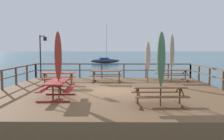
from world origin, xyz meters
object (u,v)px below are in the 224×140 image
Objects in this scene: picnic_table_back_right at (159,91)px; picnic_table_back_left at (58,76)px; patio_umbrella_tall_back_left at (161,59)px; picnic_table_front_left at (172,73)px; patio_umbrella_tall_mid_left at (58,56)px; lamp_post_hooked at (42,50)px; sailboat_distant at (105,61)px; picnic_table_mid_left at (57,86)px; patio_umbrella_tall_back_right at (172,51)px; picnic_table_mid_centre at (106,74)px; patio_umbrella_short_back at (148,56)px.

picnic_table_back_left is at bearing 134.35° from picnic_table_back_right.
patio_umbrella_tall_back_left is (0.06, -0.07, 1.25)m from picnic_table_back_right.
picnic_table_front_left is 0.76× the size of patio_umbrella_tall_mid_left.
patio_umbrella_tall_mid_left is 0.92× the size of lamp_post_hooked.
patio_umbrella_tall_back_left is (-2.19, -7.48, 1.24)m from picnic_table_front_left.
picnic_table_back_right is (-2.25, -7.41, -0.00)m from picnic_table_front_left.
picnic_table_back_right is 1.25m from patio_umbrella_tall_back_left.
picnic_table_back_right is 0.27× the size of sailboat_distant.
sailboat_distant is at bearing 89.21° from picnic_table_mid_left.
patio_umbrella_tall_back_right is at bearing 15.96° from picnic_table_back_left.
picnic_table_back_left is 3.24m from picnic_table_mid_centre.
patio_umbrella_short_back is at bearing -13.38° from lamp_post_hooked.
picnic_table_back_right is 6.82m from patio_umbrella_short_back.
patio_umbrella_tall_back_left is at bearing -45.74° from picnic_table_back_left.
patio_umbrella_tall_mid_left reaches higher than patio_umbrella_short_back.
patio_umbrella_tall_mid_left is at bearing -136.53° from patio_umbrella_tall_back_right.
lamp_post_hooked is 31.76m from sailboat_distant.
picnic_table_mid_left is at bearing -68.82° from lamp_post_hooked.
lamp_post_hooked reaches higher than picnic_table_back_left.
picnic_table_mid_left is at bearing -90.79° from sailboat_distant.
picnic_table_mid_left and picnic_table_front_left have the same top height.
lamp_post_hooked is at bearing 111.18° from picnic_table_mid_left.
patio_umbrella_tall_back_left reaches higher than picnic_table_front_left.
picnic_table_front_left is 7.74m from picnic_table_back_right.
picnic_table_mid_centre is 0.67× the size of lamp_post_hooked.
picnic_table_front_left is at bearing 73.69° from patio_umbrella_tall_back_left.
picnic_table_mid_left is 8.96m from patio_umbrella_tall_back_right.
patio_umbrella_short_back is at bearing 14.36° from picnic_table_back_left.
picnic_table_mid_centre is 2.96m from patio_umbrella_short_back.
patio_umbrella_short_back is (4.66, 5.38, -0.18)m from patio_umbrella_tall_mid_left.
patio_umbrella_tall_mid_left is 1.04× the size of patio_umbrella_tall_back_left.
picnic_table_mid_left is 1.05× the size of picnic_table_back_left.
picnic_table_mid_left and picnic_table_back_right have the same top height.
patio_umbrella_tall_mid_left is 8.78m from patio_umbrella_tall_back_right.
lamp_post_hooked is (-9.23, 1.13, 0.08)m from patio_umbrella_tall_back_right.
picnic_table_mid_centre is (2.00, 5.45, 0.00)m from picnic_table_mid_left.
patio_umbrella_tall_mid_left is (-6.44, -6.08, 1.32)m from picnic_table_front_left.
picnic_table_back_right is 40.17m from sailboat_distant.
patio_umbrella_tall_mid_left is at bearing 162.44° from picnic_table_back_right.
picnic_table_mid_left is 7.86m from lamp_post_hooked.
patio_umbrella_short_back is 0.94× the size of patio_umbrella_tall_back_left.
picnic_table_mid_left is 1.01× the size of picnic_table_back_right.
lamp_post_hooked is (-2.86, 7.17, 0.23)m from patio_umbrella_tall_mid_left.
patio_umbrella_tall_mid_left reaches higher than picnic_table_front_left.
patio_umbrella_tall_back_left is (2.32, -6.83, 1.25)m from picnic_table_mid_centre.
patio_umbrella_tall_mid_left reaches higher than patio_umbrella_tall_back_left.
picnic_table_front_left is 4.56m from picnic_table_mid_centre.
picnic_table_front_left is at bearing 73.14° from picnic_table_back_right.
picnic_table_back_left is at bearing -59.46° from lamp_post_hooked.
picnic_table_back_left is 0.62× the size of patio_umbrella_tall_back_right.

